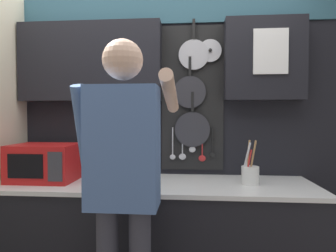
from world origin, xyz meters
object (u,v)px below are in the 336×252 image
object	(u,v)px
microwave	(45,162)
person	(124,171)
knife_block	(133,168)
utensil_crock	(250,174)

from	to	relation	value
microwave	person	xyz separation A→B (m)	(0.73, -0.55, 0.05)
knife_block	utensil_crock	size ratio (longest dim) A/B	0.89
microwave	knife_block	size ratio (longest dim) A/B	1.64
microwave	knife_block	xyz separation A→B (m)	(0.67, 0.00, -0.03)
knife_block	utensil_crock	bearing A→B (deg)	-0.01
microwave	utensil_crock	distance (m)	1.51
knife_block	person	bearing A→B (deg)	-83.83
microwave	knife_block	world-z (taller)	knife_block
knife_block	person	world-z (taller)	person
knife_block	microwave	bearing A→B (deg)	-179.97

